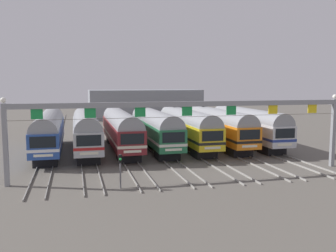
% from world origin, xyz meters
% --- Properties ---
extents(ground_plane, '(160.00, 160.00, 0.00)m').
position_xyz_m(ground_plane, '(0.00, 0.00, 0.00)').
color(ground_plane, '#5B564F').
extents(track_bed, '(26.09, 70.00, 0.15)m').
position_xyz_m(track_bed, '(0.00, 17.00, 0.07)').
color(track_bed, gray).
rests_on(track_bed, ground).
extents(commuter_train_blue, '(2.88, 18.06, 4.77)m').
position_xyz_m(commuter_train_blue, '(-12.29, -0.01, 2.69)').
color(commuter_train_blue, '#284C9E').
rests_on(commuter_train_blue, ground).
extents(commuter_train_stainless, '(2.88, 18.06, 4.77)m').
position_xyz_m(commuter_train_stainless, '(-8.19, -0.01, 2.69)').
color(commuter_train_stainless, '#B2B5BA').
rests_on(commuter_train_stainless, ground).
extents(commuter_train_maroon, '(2.88, 18.06, 4.77)m').
position_xyz_m(commuter_train_maroon, '(-4.10, -0.01, 2.69)').
color(commuter_train_maroon, maroon).
rests_on(commuter_train_maroon, ground).
extents(commuter_train_green, '(2.88, 18.06, 5.05)m').
position_xyz_m(commuter_train_green, '(0.00, -0.00, 2.69)').
color(commuter_train_green, '#236B42').
rests_on(commuter_train_green, ground).
extents(commuter_train_yellow, '(2.88, 18.06, 5.05)m').
position_xyz_m(commuter_train_yellow, '(4.10, -0.00, 2.69)').
color(commuter_train_yellow, gold).
rests_on(commuter_train_yellow, ground).
extents(commuter_train_orange, '(2.88, 18.06, 5.05)m').
position_xyz_m(commuter_train_orange, '(8.19, -0.00, 2.69)').
color(commuter_train_orange, orange).
rests_on(commuter_train_orange, ground).
extents(commuter_train_silver, '(2.88, 18.06, 5.05)m').
position_xyz_m(commuter_train_silver, '(12.29, -0.00, 2.69)').
color(commuter_train_silver, silver).
rests_on(commuter_train_silver, ground).
extents(catenary_gantry, '(29.82, 0.44, 6.97)m').
position_xyz_m(catenary_gantry, '(0.00, -13.50, 5.43)').
color(catenary_gantry, gray).
rests_on(catenary_gantry, ground).
extents(yard_signal_mast, '(0.28, 0.35, 2.67)m').
position_xyz_m(yard_signal_mast, '(-6.15, -16.29, 1.87)').
color(yard_signal_mast, '#59595E').
rests_on(yard_signal_mast, ground).
extents(maintenance_building, '(24.75, 10.00, 6.36)m').
position_xyz_m(maintenance_building, '(6.10, 39.53, 3.18)').
color(maintenance_building, gray).
rests_on(maintenance_building, ground).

